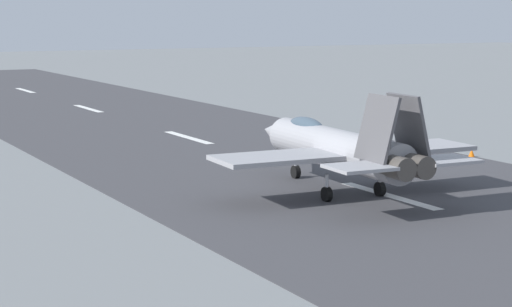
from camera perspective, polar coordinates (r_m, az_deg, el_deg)
name	(u,v)px	position (r m, az deg, el deg)	size (l,w,h in m)	color
ground_plane	(389,196)	(47.18, 8.56, -2.71)	(400.00, 400.00, 0.00)	slate
runway_strip	(389,196)	(47.17, 8.57, -2.70)	(240.00, 26.00, 0.02)	#3D3D41
fighter_jet	(336,147)	(47.34, 5.16, 0.45)	(16.46, 14.56, 5.69)	#9B9BA0
crew_person	(377,139)	(62.99, 7.81, 0.94)	(0.33, 0.70, 1.59)	#1E2338
marker_cone_mid	(472,153)	(61.15, 13.70, 0.04)	(0.44, 0.44, 0.55)	orange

